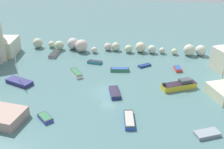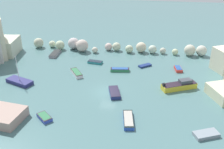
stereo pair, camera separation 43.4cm
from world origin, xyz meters
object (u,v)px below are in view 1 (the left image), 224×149
at_px(moored_boat_3, 120,70).
at_px(moored_boat_8, 145,65).
at_px(moored_boat_10, 115,92).
at_px(moored_boat_11, 95,62).
at_px(moored_boat_9, 180,85).
at_px(moored_boat_7, 45,118).
at_px(moored_boat_0, 19,82).
at_px(moored_boat_5, 55,54).
at_px(moored_boat_2, 76,73).
at_px(moored_boat_4, 129,120).
at_px(moored_boat_6, 207,134).
at_px(moored_boat_1, 178,69).

bearing_deg(moored_boat_3, moored_boat_8, -154.84).
height_order(moored_boat_10, moored_boat_11, moored_boat_10).
bearing_deg(moored_boat_9, moored_boat_7, -173.89).
distance_m(moored_boat_3, moored_boat_7, 19.11).
relative_size(moored_boat_0, moored_boat_5, 1.29).
xyz_separation_m(moored_boat_7, moored_boat_10, (8.68, 8.31, 0.01)).
bearing_deg(moored_boat_3, moored_boat_9, 146.98).
relative_size(moored_boat_2, moored_boat_9, 0.64).
relative_size(moored_boat_8, moored_boat_9, 0.44).
bearing_deg(moored_boat_11, moored_boat_10, 124.77).
bearing_deg(moored_boat_4, moored_boat_3, -177.51).
distance_m(moored_boat_0, moored_boat_3, 18.42).
height_order(moored_boat_2, moored_boat_8, moored_boat_2).
xyz_separation_m(moored_boat_9, moored_boat_11, (-16.33, 8.33, -0.36)).
bearing_deg(moored_boat_10, moored_boat_5, -149.64).
height_order(moored_boat_3, moored_boat_6, moored_boat_3).
xyz_separation_m(moored_boat_8, moored_boat_10, (-4.43, -11.73, 0.12)).
distance_m(moored_boat_10, moored_boat_11, 13.14).
bearing_deg(moored_boat_8, moored_boat_6, -104.82).
relative_size(moored_boat_2, moored_boat_4, 0.89).
distance_m(moored_boat_7, moored_boat_9, 22.61).
height_order(moored_boat_4, moored_boat_10, moored_boat_10).
relative_size(moored_boat_4, moored_boat_5, 1.07).
height_order(moored_boat_0, moored_boat_9, moored_boat_0).
bearing_deg(moored_boat_11, moored_boat_0, 52.17).
xyz_separation_m(moored_boat_1, moored_boat_11, (-16.61, 0.91, -0.05)).
relative_size(moored_boat_10, moored_boat_11, 1.31).
bearing_deg(moored_boat_8, moored_boat_5, 133.13).
height_order(moored_boat_2, moored_boat_10, moored_boat_2).
bearing_deg(moored_boat_8, moored_boat_2, 166.59).
relative_size(moored_boat_1, moored_boat_3, 0.70).
bearing_deg(moored_boat_9, moored_boat_0, 159.35).
xyz_separation_m(moored_boat_1, moored_boat_9, (-0.28, -7.43, 0.32)).
distance_m(moored_boat_1, moored_boat_10, 15.41).
bearing_deg(moored_boat_9, moored_boat_4, -151.10).
bearing_deg(moored_boat_1, moored_boat_4, 147.57).
bearing_deg(moored_boat_3, moored_boat_6, 120.48).
bearing_deg(moored_boat_1, moored_boat_9, 169.09).
relative_size(moored_boat_6, moored_boat_8, 1.31).
height_order(moored_boat_2, moored_boat_11, moored_boat_2).
bearing_deg(moored_boat_9, moored_boat_6, -103.80).
bearing_deg(moored_boat_8, moored_boat_1, -44.98).
bearing_deg(moored_boat_11, moored_boat_8, -171.63).
relative_size(moored_boat_5, moored_boat_10, 1.02).
xyz_separation_m(moored_boat_6, moored_boat_10, (-13.08, 8.67, 0.06)).
bearing_deg(moored_boat_0, moored_boat_10, -162.58).
bearing_deg(moored_boat_10, moored_boat_3, 166.00).
distance_m(moored_boat_2, moored_boat_8, 13.72).
distance_m(moored_boat_4, moored_boat_7, 11.71).
height_order(moored_boat_0, moored_boat_6, moored_boat_0).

